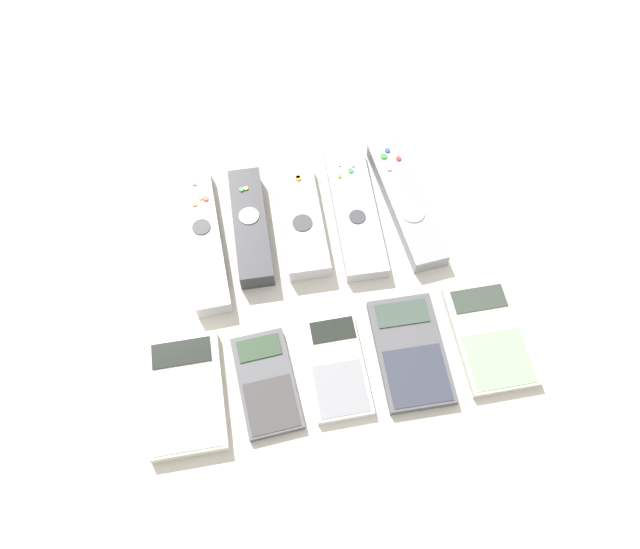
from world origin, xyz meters
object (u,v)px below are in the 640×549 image
Objects in this scene: remote_0 at (204,238)px; calculator_1 at (267,383)px; calculator_2 at (336,366)px; calculator_3 at (410,351)px; calculator_4 at (489,336)px; remote_1 at (251,226)px; remote_3 at (355,210)px; remote_4 at (406,203)px; remote_2 at (301,217)px; calculator_0 at (185,394)px.

calculator_1 is (0.05, -0.21, -0.01)m from remote_0.
calculator_2 is at bearing 0.06° from calculator_1.
calculator_3 is at bearing -1.17° from calculator_1.
remote_1 is at bearing 142.78° from calculator_4.
remote_4 reaches higher than remote_3.
remote_2 is (0.07, 0.00, -0.00)m from remote_1.
remote_2 reaches higher than remote_0.
remote_0 is 1.03× the size of remote_3.
remote_3 is 0.22m from calculator_2.
remote_1 is 0.21m from remote_4.
calculator_1 is at bearing -176.33° from calculator_2.
calculator_0 is 0.18m from calculator_2.
remote_1 is at bearing 64.38° from calculator_0.
calculator_1 is (-0.16, -0.21, -0.00)m from remote_3.
calculator_3 is (0.16, -0.21, -0.01)m from remote_1.
remote_2 is (0.13, 0.01, 0.00)m from remote_0.
calculator_0 is (-0.25, -0.21, -0.00)m from remote_3.
remote_4 is at bearing 0.61° from remote_2.
calculator_2 is at bearing -178.39° from calculator_4.
calculator_1 is 0.28m from calculator_4.
calculator_2 is (0.00, -0.21, -0.01)m from remote_2.
remote_2 is 1.24× the size of calculator_3.
remote_4 is 1.41× the size of calculator_0.
calculator_0 is 1.01× the size of calculator_4.
calculator_0 is 1.11× the size of calculator_2.
remote_1 is at bearing -176.20° from remote_3.
calculator_0 is 1.14× the size of calculator_1.
remote_1 is at bearing -176.01° from remote_2.
remote_3 is at bearing 97.90° from calculator_3.
calculator_2 is at bearing -86.91° from remote_2.
calculator_4 is (0.37, -0.00, -0.00)m from calculator_0.
calculator_3 is at bearing -178.34° from calculator_4.
remote_3 is at bearing 3.00° from remote_1.
remote_1 is 0.22m from calculator_2.
remote_1 is at bearing 83.92° from calculator_1.
remote_0 is at bearing -175.16° from remote_3.
remote_1 is 0.82× the size of remote_3.
calculator_4 reaches higher than calculator_1.
remote_3 reaches higher than calculator_3.
remote_2 is 0.14m from remote_4.
calculator_2 is (-0.14, -0.21, -0.01)m from remote_4.
remote_0 is 1.20× the size of remote_2.
remote_0 is 0.21m from calculator_0.
calculator_2 is 0.09m from calculator_3.
remote_3 is at bearing 172.67° from remote_4.
remote_2 reaches higher than calculator_0.
remote_3 is (0.20, 0.00, -0.00)m from remote_0.
calculator_0 is at bearing -102.97° from remote_0.
remote_0 is 1.51× the size of calculator_4.
remote_4 reaches higher than calculator_2.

